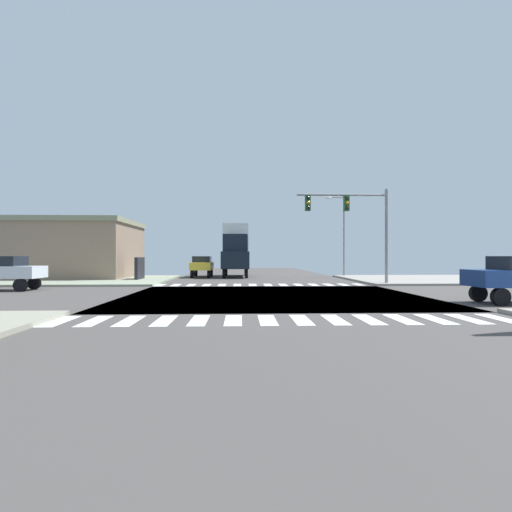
{
  "coord_description": "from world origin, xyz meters",
  "views": [
    {
      "loc": [
        -1.54,
        -19.1,
        1.87
      ],
      "look_at": [
        -0.39,
        10.91,
        1.9
      ],
      "focal_mm": 28.32,
      "sensor_mm": 36.0,
      "label": 1
    }
  ],
  "objects_px": {
    "box_truck_nearside_1": "(236,249)",
    "street_lamp": "(341,228)",
    "bank_building": "(43,249)",
    "sedan_crossing_1": "(0,270)",
    "sedan_queued_2": "(202,265)",
    "traffic_signal_mast": "(351,214)"
  },
  "relations": [
    {
      "from": "box_truck_nearside_1",
      "to": "sedan_queued_2",
      "type": "xyz_separation_m",
      "value": [
        -3.0,
        -0.94,
        -1.45
      ]
    },
    {
      "from": "bank_building",
      "to": "sedan_crossing_1",
      "type": "height_order",
      "value": "bank_building"
    },
    {
      "from": "street_lamp",
      "to": "bank_building",
      "type": "bearing_deg",
      "value": -176.38
    },
    {
      "from": "traffic_signal_mast",
      "to": "sedan_queued_2",
      "type": "height_order",
      "value": "traffic_signal_mast"
    },
    {
      "from": "bank_building",
      "to": "sedan_crossing_1",
      "type": "relative_size",
      "value": 3.88
    },
    {
      "from": "traffic_signal_mast",
      "to": "sedan_queued_2",
      "type": "relative_size",
      "value": 1.46
    },
    {
      "from": "traffic_signal_mast",
      "to": "bank_building",
      "type": "bearing_deg",
      "value": 160.54
    },
    {
      "from": "street_lamp",
      "to": "sedan_queued_2",
      "type": "height_order",
      "value": "street_lamp"
    },
    {
      "from": "traffic_signal_mast",
      "to": "bank_building",
      "type": "relative_size",
      "value": 0.38
    },
    {
      "from": "sedan_crossing_1",
      "to": "sedan_queued_2",
      "type": "height_order",
      "value": "same"
    },
    {
      "from": "street_lamp",
      "to": "bank_building",
      "type": "height_order",
      "value": "street_lamp"
    },
    {
      "from": "sedan_crossing_1",
      "to": "sedan_queued_2",
      "type": "relative_size",
      "value": 1.0
    },
    {
      "from": "traffic_signal_mast",
      "to": "street_lamp",
      "type": "bearing_deg",
      "value": 79.62
    },
    {
      "from": "box_truck_nearside_1",
      "to": "sedan_crossing_1",
      "type": "relative_size",
      "value": 1.67
    },
    {
      "from": "box_truck_nearside_1",
      "to": "traffic_signal_mast",
      "type": "bearing_deg",
      "value": 124.53
    },
    {
      "from": "sedan_crossing_1",
      "to": "sedan_queued_2",
      "type": "xyz_separation_m",
      "value": [
        9.7,
        13.8,
        0.0
      ]
    },
    {
      "from": "box_truck_nearside_1",
      "to": "sedan_crossing_1",
      "type": "distance_m",
      "value": 19.5
    },
    {
      "from": "box_truck_nearside_1",
      "to": "street_lamp",
      "type": "bearing_deg",
      "value": 173.22
    },
    {
      "from": "bank_building",
      "to": "sedan_queued_2",
      "type": "distance_m",
      "value": 13.39
    },
    {
      "from": "traffic_signal_mast",
      "to": "sedan_queued_2",
      "type": "xyz_separation_m",
      "value": [
        -10.72,
        10.28,
        -3.51
      ]
    },
    {
      "from": "traffic_signal_mast",
      "to": "box_truck_nearside_1",
      "type": "relative_size",
      "value": 0.87
    },
    {
      "from": "street_lamp",
      "to": "bank_building",
      "type": "distance_m",
      "value": 25.89
    }
  ]
}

